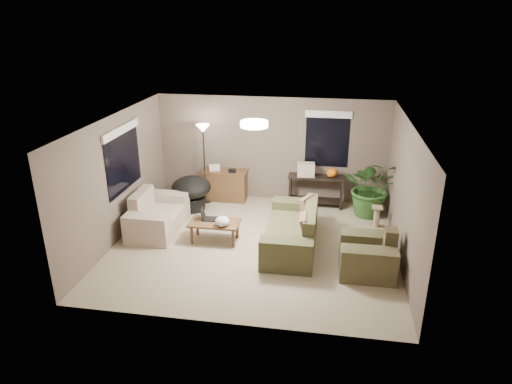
% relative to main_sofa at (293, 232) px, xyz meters
% --- Properties ---
extents(room_shell, '(5.50, 5.50, 5.50)m').
position_rel_main_sofa_xyz_m(room_shell, '(-0.76, -0.08, 0.96)').
color(room_shell, tan).
rests_on(room_shell, ground).
extents(main_sofa, '(0.95, 2.20, 0.85)m').
position_rel_main_sofa_xyz_m(main_sofa, '(0.00, 0.00, 0.00)').
color(main_sofa, '#4D4F2F').
rests_on(main_sofa, ground).
extents(throw_pillows, '(0.39, 1.38, 0.47)m').
position_rel_main_sofa_xyz_m(throw_pillows, '(0.26, -0.00, 0.36)').
color(throw_pillows, '#8C7251').
rests_on(throw_pillows, main_sofa).
extents(loveseat, '(0.90, 1.60, 0.85)m').
position_rel_main_sofa_xyz_m(loveseat, '(-2.91, 0.26, 0.00)').
color(loveseat, beige).
rests_on(loveseat, ground).
extents(armchair, '(0.95, 1.00, 0.85)m').
position_rel_main_sofa_xyz_m(armchair, '(1.39, -0.72, 0.00)').
color(armchair, brown).
rests_on(armchair, ground).
extents(coffee_table, '(1.00, 0.55, 0.42)m').
position_rel_main_sofa_xyz_m(coffee_table, '(-1.57, -0.04, 0.06)').
color(coffee_table, brown).
rests_on(coffee_table, ground).
extents(laptop, '(0.38, 0.25, 0.24)m').
position_rel_main_sofa_xyz_m(laptop, '(-1.74, 0.06, 0.19)').
color(laptop, black).
rests_on(laptop, coffee_table).
extents(plastic_bag, '(0.35, 0.33, 0.20)m').
position_rel_main_sofa_xyz_m(plastic_bag, '(-1.37, -0.19, 0.22)').
color(plastic_bag, white).
rests_on(plastic_bag, coffee_table).
extents(desk, '(1.10, 0.50, 0.75)m').
position_rel_main_sofa_xyz_m(desk, '(-1.86, 2.14, 0.08)').
color(desk, brown).
rests_on(desk, ground).
extents(desk_papers, '(0.71, 0.31, 0.12)m').
position_rel_main_sofa_xyz_m(desk_papers, '(-2.02, 2.13, 0.51)').
color(desk_papers, silver).
rests_on(desk_papers, desk).
extents(console_table, '(1.30, 0.40, 0.75)m').
position_rel_main_sofa_xyz_m(console_table, '(0.34, 2.09, 0.14)').
color(console_table, black).
rests_on(console_table, ground).
extents(pumpkin, '(0.34, 0.34, 0.21)m').
position_rel_main_sofa_xyz_m(pumpkin, '(0.69, 2.09, 0.56)').
color(pumpkin, orange).
rests_on(pumpkin, console_table).
extents(cardboard_box, '(0.42, 0.33, 0.30)m').
position_rel_main_sofa_xyz_m(cardboard_box, '(0.09, 2.09, 0.60)').
color(cardboard_box, beige).
rests_on(cardboard_box, console_table).
extents(papasan_chair, '(0.91, 0.91, 0.80)m').
position_rel_main_sofa_xyz_m(papasan_chair, '(-2.49, 1.42, 0.17)').
color(papasan_chair, black).
rests_on(papasan_chair, ground).
extents(floor_lamp, '(0.32, 0.32, 1.91)m').
position_rel_main_sofa_xyz_m(floor_lamp, '(-2.30, 1.93, 1.30)').
color(floor_lamp, black).
rests_on(floor_lamp, ground).
extents(ceiling_fixture, '(0.50, 0.50, 0.10)m').
position_rel_main_sofa_xyz_m(ceiling_fixture, '(-0.76, -0.08, 2.15)').
color(ceiling_fixture, white).
rests_on(ceiling_fixture, room_shell).
extents(houseplant, '(1.22, 1.35, 1.06)m').
position_rel_main_sofa_xyz_m(houseplant, '(1.60, 1.77, 0.23)').
color(houseplant, '#2D5923').
rests_on(houseplant, ground).
extents(cat_scratching_post, '(0.32, 0.32, 0.50)m').
position_rel_main_sofa_xyz_m(cat_scratching_post, '(1.67, 1.08, -0.08)').
color(cat_scratching_post, tan).
rests_on(cat_scratching_post, ground).
extents(window_left, '(0.05, 1.56, 1.33)m').
position_rel_main_sofa_xyz_m(window_left, '(-3.49, 0.22, 1.49)').
color(window_left, black).
rests_on(window_left, room_shell).
extents(window_back, '(1.06, 0.05, 1.33)m').
position_rel_main_sofa_xyz_m(window_back, '(0.54, 2.40, 1.49)').
color(window_back, black).
rests_on(window_back, room_shell).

